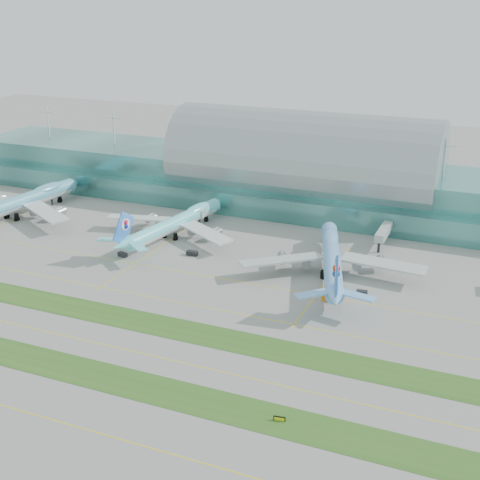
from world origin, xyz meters
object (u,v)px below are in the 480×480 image
at_px(airliner_c, 332,257).
at_px(taxiway_sign_east, 279,419).
at_px(terminal, 304,176).
at_px(airliner_a, 18,202).
at_px(airliner_b, 176,222).

height_order(airliner_c, taxiway_sign_east, airliner_c).
xyz_separation_m(terminal, airliner_a, (-108.82, -62.58, -7.56)).
distance_m(terminal, airliner_a, 125.76).
bearing_deg(terminal, airliner_c, -64.90).
relative_size(airliner_c, taxiway_sign_east, 25.08).
relative_size(terminal, airliner_b, 4.95).
relative_size(airliner_b, airliner_c, 0.96).
bearing_deg(airliner_c, airliner_a, 159.63).
bearing_deg(terminal, airliner_b, -121.16).
height_order(airliner_a, taxiway_sign_east, airliner_a).
bearing_deg(airliner_b, airliner_c, -1.35).
relative_size(airliner_a, taxiway_sign_east, 27.54).
xyz_separation_m(terminal, airliner_c, (32.93, -70.29, -8.01)).
bearing_deg(taxiway_sign_east, terminal, 96.15).
bearing_deg(taxiway_sign_east, airliner_a, 138.68).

